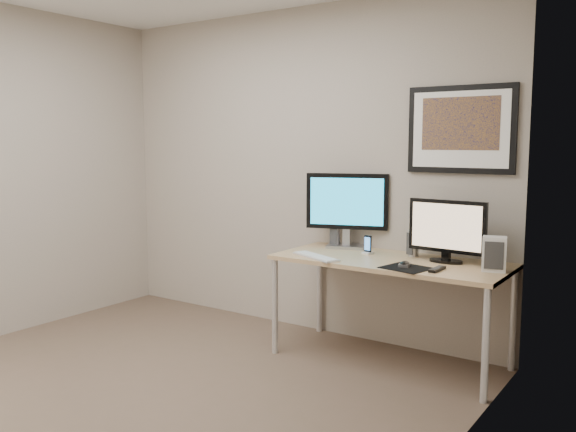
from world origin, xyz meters
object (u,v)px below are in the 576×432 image
Objects in this scene: framed_art at (461,129)px; fan_unit at (494,254)px; phone_dock at (368,245)px; keyboard at (316,257)px; monitor_tv at (447,229)px; monitor_large at (347,207)px; speaker_right at (413,243)px; speaker_left at (335,234)px; desk at (390,269)px.

framed_art is 0.92m from fan_unit.
keyboard is at bearing -113.62° from phone_dock.
monitor_tv is at bearing 149.66° from fan_unit.
framed_art is at bearing -12.51° from monitor_large.
monitor_large reaches higher than keyboard.
monitor_large reaches higher than fan_unit.
framed_art is at bearing 95.62° from monitor_tv.
monitor_tv is at bearing 14.16° from phone_dock.
fan_unit is at bearing 7.34° from phone_dock.
monitor_tv is at bearing -1.00° from speaker_right.
speaker_left is at bearing -166.85° from speaker_right.
desk is 0.47m from monitor_tv.
speaker_right is 0.64m from fan_unit.
speaker_left is 1.40× the size of phone_dock.
fan_unit is at bearing -30.00° from monitor_large.
monitor_large reaches higher than speaker_left.
speaker_right is 1.36× the size of phone_dock.
fan_unit is (0.62, -0.19, 0.02)m from speaker_right.
phone_dock is at bearing 157.66° from desk.
phone_dock is (-0.22, 0.09, 0.13)m from desk.
monitor_tv is 2.81× the size of speaker_left.
monitor_tv is 0.31m from speaker_right.
monitor_large is 1.12× the size of monitor_tv.
framed_art is at bearing -3.02° from speaker_left.
monitor_tv is at bearing -88.60° from framed_art.
monitor_tv is (0.36, 0.11, 0.29)m from desk.
monitor_large is at bearing -167.15° from speaker_right.
monitor_large is 1.40× the size of keyboard.
phone_dock is at bearing -48.82° from monitor_large.
keyboard is at bearing 177.67° from fan_unit.
phone_dock is (0.36, -0.15, -0.03)m from speaker_left.
desk is at bearing -158.88° from monitor_tv.
speaker_left reaches higher than phone_dock.
keyboard is 1.96× the size of fan_unit.
framed_art is at bearing 43.98° from speaker_right.
monitor_large reaches higher than monitor_tv.
keyboard is at bearing -144.98° from framed_art.
speaker_right is at bearing -12.45° from speaker_left.
monitor_large is at bearing 175.34° from monitor_tv.
monitor_large is 3.23× the size of speaker_right.
desk is 2.65× the size of monitor_large.
desk is 8.33× the size of speaker_left.
keyboard is (-0.54, -0.43, -0.09)m from speaker_right.
framed_art reaches higher than phone_dock.
desk is 0.27m from speaker_right.
monitor_large is (-0.83, -0.09, -0.58)m from framed_art.
monitor_large is at bearing 162.59° from phone_dock.
monitor_tv is 2.89× the size of speaker_right.
monitor_large is 2.75× the size of fan_unit.
monitor_tv reaches higher than desk.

